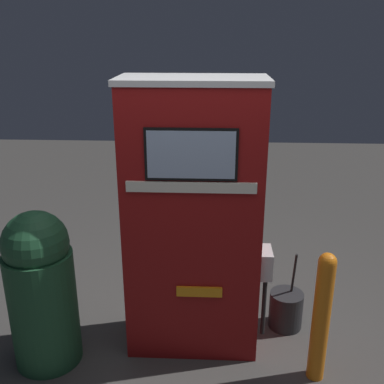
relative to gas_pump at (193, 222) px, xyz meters
The scene contains 5 objects.
ground_plane 1.06m from the gas_pump, 90.59° to the right, with size 14.00×14.00×0.00m, color #423F3D.
gas_pump is the anchor object (origin of this frame).
safety_bollard 1.10m from the gas_pump, 22.13° to the right, with size 0.12×0.12×0.99m.
trash_bin 1.19m from the gas_pump, 166.21° to the right, with size 0.49×0.49×1.20m.
squeegee_bucket 1.19m from the gas_pump, 15.73° to the left, with size 0.28×0.28×0.70m.
Camera 1 is at (0.14, -2.77, 2.36)m, focal length 42.00 mm.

